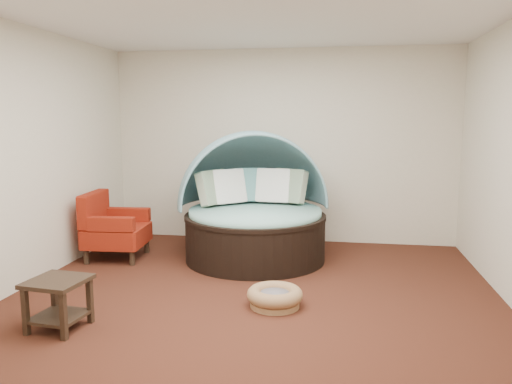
% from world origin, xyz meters
% --- Properties ---
extents(floor, '(5.00, 5.00, 0.00)m').
position_xyz_m(floor, '(0.00, 0.00, 0.00)').
color(floor, '#411E12').
rests_on(floor, ground).
extents(wall_back, '(5.00, 0.00, 5.00)m').
position_xyz_m(wall_back, '(0.00, 2.50, 1.40)').
color(wall_back, beige).
rests_on(wall_back, floor).
extents(wall_front, '(5.00, 0.00, 5.00)m').
position_xyz_m(wall_front, '(0.00, -2.50, 1.40)').
color(wall_front, beige).
rests_on(wall_front, floor).
extents(wall_left, '(0.00, 5.00, 5.00)m').
position_xyz_m(wall_left, '(-2.50, 0.00, 1.40)').
color(wall_left, beige).
rests_on(wall_left, floor).
extents(ceiling, '(5.00, 5.00, 0.00)m').
position_xyz_m(ceiling, '(0.00, 0.00, 2.80)').
color(ceiling, white).
rests_on(ceiling, wall_back).
extents(canopy_daybed, '(2.31, 2.28, 1.66)m').
position_xyz_m(canopy_daybed, '(-0.25, 1.50, 0.77)').
color(canopy_daybed, black).
rests_on(canopy_daybed, floor).
extents(pet_basket, '(0.57, 0.57, 0.19)m').
position_xyz_m(pet_basket, '(0.24, -0.18, 0.10)').
color(pet_basket, olive).
rests_on(pet_basket, floor).
extents(red_armchair, '(0.79, 0.79, 0.87)m').
position_xyz_m(red_armchair, '(-2.06, 1.16, 0.40)').
color(red_armchair, black).
rests_on(red_armchair, floor).
extents(side_table, '(0.51, 0.51, 0.45)m').
position_xyz_m(side_table, '(-1.54, -1.00, 0.29)').
color(side_table, black).
rests_on(side_table, floor).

